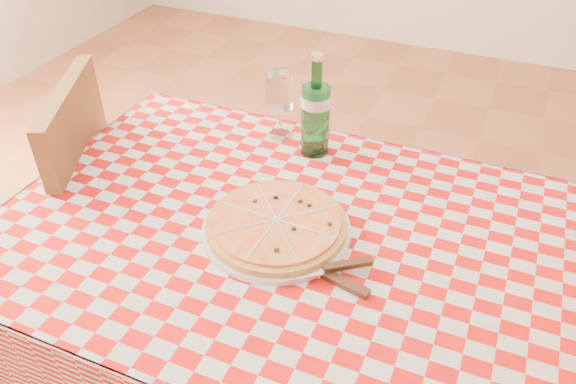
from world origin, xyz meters
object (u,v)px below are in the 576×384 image
(chair_far, at_px, (60,212))
(wine_glass, at_px, (280,106))
(pizza_plate, at_px, (277,224))
(dining_table, at_px, (286,263))
(water_bottle, at_px, (316,106))

(chair_far, height_order, wine_glass, wine_glass)
(chair_far, distance_m, pizza_plate, 0.77)
(wine_glass, bearing_deg, dining_table, -64.55)
(wine_glass, bearing_deg, chair_far, -151.21)
(dining_table, distance_m, wine_glass, 0.45)
(chair_far, bearing_deg, wine_glass, -175.98)
(chair_far, height_order, water_bottle, water_bottle)
(pizza_plate, bearing_deg, chair_far, 175.32)
(water_bottle, bearing_deg, pizza_plate, -83.31)
(chair_far, bearing_deg, water_bottle, 177.12)
(dining_table, distance_m, pizza_plate, 0.12)
(chair_far, bearing_deg, pizza_plate, 150.55)
(chair_far, xyz_separation_m, wine_glass, (0.57, 0.31, 0.32))
(pizza_plate, height_order, wine_glass, wine_glass)
(water_bottle, height_order, wine_glass, water_bottle)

